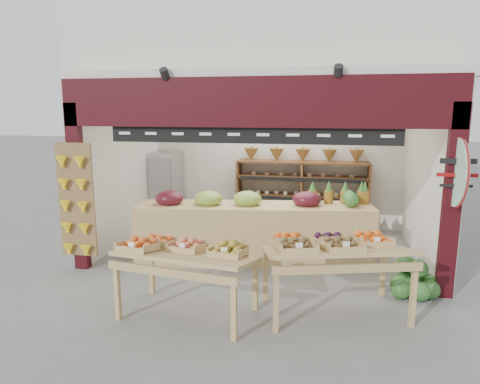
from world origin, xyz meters
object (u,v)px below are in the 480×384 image
Objects in this scene: refrigerator at (166,188)px; display_table_right at (330,247)px; mid_counter at (253,231)px; watermelon_pile at (415,282)px; back_shelving at (302,179)px; display_table_left at (181,252)px; cardboard_stack at (169,234)px.

display_table_right is at bearing -42.18° from refrigerator.
mid_counter is at bearing -37.30° from refrigerator.
back_shelving is at bearing 120.13° from watermelon_pile.
mid_counter is at bearing 160.32° from watermelon_pile.
display_table_right is at bearing 11.03° from display_table_left.
refrigerator is 0.93× the size of display_table_left.
watermelon_pile is (2.44, -0.87, -0.36)m from mid_counter.
cardboard_stack is (0.61, -1.48, -0.58)m from refrigerator.
watermelon_pile is at bearing -18.39° from cardboard_stack.
display_table_left is (-1.26, -4.16, -0.30)m from back_shelving.
watermelon_pile is at bearing -27.70° from refrigerator.
display_table_right is at bearing -147.11° from watermelon_pile.
back_shelving is 3.02m from refrigerator.
display_table_right is at bearing -36.01° from cardboard_stack.
display_table_right is (1.25, -1.64, 0.33)m from mid_counter.
watermelon_pile is (4.15, -1.38, -0.05)m from cardboard_stack.
refrigerator reaches higher than cardboard_stack.
display_table_left is at bearing -63.04° from refrigerator.
display_table_right is at bearing -81.49° from back_shelving.
back_shelving reaches higher than refrigerator.
mid_counter is at bearing 127.28° from display_table_right.
back_shelving is at bearing 34.71° from cardboard_stack.
cardboard_stack is 0.54× the size of display_table_left.
display_table_left is at bearing -65.67° from cardboard_stack.
cardboard_stack is at bearing 161.61° from watermelon_pile.
mid_counter is 5.67× the size of watermelon_pile.
mid_counter is 2.09m from display_table_right.
display_table_left is at bearing -106.00° from mid_counter.
display_table_left is at bearing -168.97° from display_table_right.
mid_counter reaches higher than watermelon_pile.
display_table_right is at bearing -52.72° from mid_counter.
mid_counter is (1.71, -0.51, 0.30)m from cardboard_stack.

